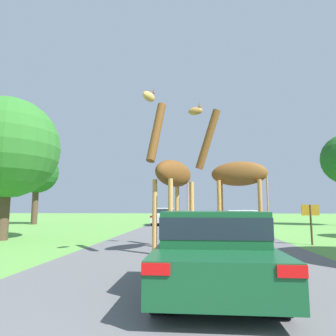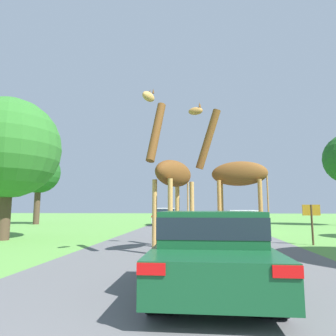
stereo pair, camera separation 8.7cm
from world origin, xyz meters
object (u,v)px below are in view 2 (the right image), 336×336
object	(u,v)px
tree_centre_back	(9,148)
tree_far_right	(39,173)
sign_post	(312,217)
car_queue_left	(206,224)
car_lead_maroon	(210,249)
car_queue_right	(242,220)
car_far_ahead	(166,216)
giraffe_near_road	(172,175)
giraffe_companion	(234,173)

from	to	relation	value
tree_centre_back	tree_far_right	distance (m)	14.15
sign_post	tree_centre_back	bearing A→B (deg)	177.62
car_queue_left	tree_centre_back	xyz separation A→B (m)	(-9.46, -1.44, 3.64)
sign_post	car_lead_maroon	bearing A→B (deg)	-121.61
car_queue_right	car_queue_left	distance (m)	5.25
car_queue_left	car_far_ahead	bearing A→B (deg)	105.34
giraffe_near_road	car_queue_left	xyz separation A→B (m)	(1.29, 4.61, -1.91)
car_queue_left	sign_post	xyz separation A→B (m)	(4.20, -2.01, 0.42)
giraffe_near_road	car_queue_left	size ratio (longest dim) A/B	1.31
giraffe_near_road	giraffe_companion	bearing A→B (deg)	-136.94
giraffe_companion	sign_post	distance (m)	4.16
car_lead_maroon	sign_post	world-z (taller)	sign_post
car_queue_left	car_far_ahead	world-z (taller)	car_far_ahead
tree_far_right	car_lead_maroon	bearing A→B (deg)	-54.42
tree_centre_back	sign_post	size ratio (longest dim) A/B	4.20
tree_centre_back	car_queue_right	bearing A→B (deg)	27.23
tree_far_right	sign_post	distance (m)	23.82
car_queue_right	tree_centre_back	xyz separation A→B (m)	(-11.87, -6.11, 3.63)
car_far_ahead	car_queue_right	bearing A→B (deg)	-51.29
car_lead_maroon	car_far_ahead	distance (m)	21.06
giraffe_near_road	tree_centre_back	world-z (taller)	tree_centre_back
car_queue_right	sign_post	world-z (taller)	sign_post
giraffe_companion	sign_post	world-z (taller)	giraffe_companion
car_lead_maroon	giraffe_companion	bearing A→B (deg)	77.91
car_lead_maroon	tree_far_right	distance (m)	25.81
tree_centre_back	tree_far_right	size ratio (longest dim) A/B	1.01
car_far_ahead	tree_centre_back	world-z (taller)	tree_centre_back
giraffe_near_road	tree_centre_back	xyz separation A→B (m)	(-8.17, 3.17, 1.73)
car_queue_right	tree_far_right	bearing A→B (deg)	158.49
giraffe_near_road	tree_far_right	xyz separation A→B (m)	(-13.77, 16.16, 2.11)
car_lead_maroon	car_queue_right	bearing A→B (deg)	79.26
car_lead_maroon	giraffe_near_road	bearing A→B (deg)	103.16
giraffe_near_road	car_far_ahead	world-z (taller)	giraffe_near_road
tree_centre_back	giraffe_near_road	bearing A→B (deg)	-21.19
car_far_ahead	car_queue_left	bearing A→B (deg)	-74.66
giraffe_near_road	car_far_ahead	xyz separation A→B (m)	(-1.91, 16.27, -1.84)
giraffe_near_road	car_lead_maroon	size ratio (longest dim) A/B	1.34
car_far_ahead	tree_far_right	bearing A→B (deg)	-179.47
car_queue_left	tree_far_right	distance (m)	19.40
giraffe_companion	car_far_ahead	world-z (taller)	giraffe_companion
car_queue_left	tree_centre_back	world-z (taller)	tree_centre_back
car_far_ahead	sign_post	bearing A→B (deg)	-61.59
giraffe_companion	car_queue_right	world-z (taller)	giraffe_companion
car_lead_maroon	car_queue_right	world-z (taller)	car_lead_maroon
car_queue_left	car_lead_maroon	bearing A→B (deg)	-91.39
tree_far_right	giraffe_companion	bearing A→B (deg)	-44.20
car_lead_maroon	car_queue_right	size ratio (longest dim) A/B	0.95
car_queue_left	sign_post	world-z (taller)	sign_post
giraffe_near_road	sign_post	bearing A→B (deg)	-127.95
car_queue_right	car_far_ahead	bearing A→B (deg)	128.71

